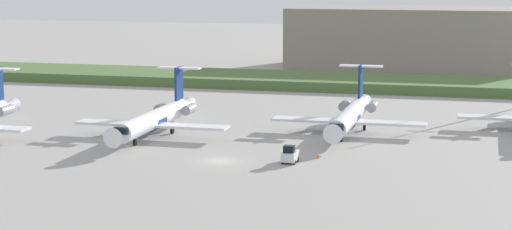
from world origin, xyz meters
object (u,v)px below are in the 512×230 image
(regional_jet_second, at_px, (156,118))
(baggage_tug, at_px, (290,155))
(safety_cone_front_marker, at_px, (298,156))
(safety_cone_mid_marker, at_px, (318,156))
(regional_jet_third, at_px, (350,115))

(regional_jet_second, relative_size, baggage_tug, 9.69)
(safety_cone_front_marker, height_order, safety_cone_mid_marker, same)
(safety_cone_front_marker, relative_size, safety_cone_mid_marker, 1.00)
(baggage_tug, bearing_deg, regional_jet_third, 80.10)
(regional_jet_second, bearing_deg, safety_cone_front_marker, -23.70)
(baggage_tug, xyz_separation_m, safety_cone_mid_marker, (2.94, 3.48, -0.73))
(regional_jet_second, xyz_separation_m, regional_jet_third, (27.20, 9.99, 0.00))
(regional_jet_second, height_order, safety_cone_mid_marker, regional_jet_second)
(regional_jet_third, xyz_separation_m, safety_cone_front_marker, (-3.66, -20.32, -2.26))
(baggage_tug, height_order, safety_cone_front_marker, baggage_tug)
(regional_jet_second, bearing_deg, safety_cone_mid_marker, -20.95)
(safety_cone_mid_marker, bearing_deg, regional_jet_third, 86.70)
(safety_cone_mid_marker, bearing_deg, safety_cone_front_marker, -171.70)
(baggage_tug, bearing_deg, safety_cone_mid_marker, 49.82)
(regional_jet_third, bearing_deg, regional_jet_second, -159.84)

